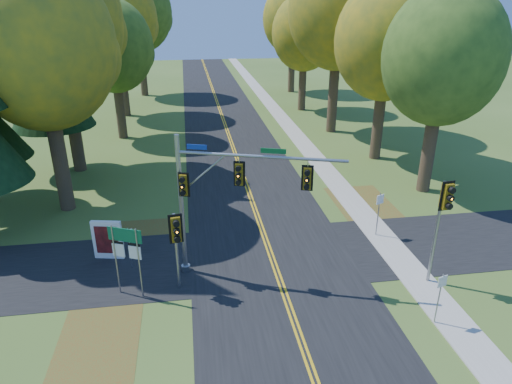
{
  "coord_description": "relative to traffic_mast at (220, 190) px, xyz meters",
  "views": [
    {
      "loc": [
        -3.71,
        -17.25,
        11.85
      ],
      "look_at": [
        -0.65,
        2.68,
        3.2
      ],
      "focal_mm": 32.0,
      "sensor_mm": 36.0,
      "label": 1
    }
  ],
  "objects": [
    {
      "name": "info_kiosk",
      "position": [
        -5.37,
        2.31,
        -3.25
      ],
      "size": [
        1.46,
        0.49,
        2.01
      ],
      "rotation": [
        0.0,
        0.0,
        -0.21
      ],
      "color": "white",
      "rests_on": "ground"
    },
    {
      "name": "sidewalk_east",
      "position": [
        8.71,
        -0.69,
        -4.22
      ],
      "size": [
        1.6,
        160.0,
        0.06
      ],
      "primitive_type": "cube",
      "color": "#9E998E",
      "rests_on": "ground"
    },
    {
      "name": "reg_sign_e_south",
      "position": [
        7.95,
        -4.7,
        -2.69
      ],
      "size": [
        0.43,
        0.15,
        2.28
      ],
      "rotation": [
        0.0,
        0.0,
        0.29
      ],
      "color": "gray",
      "rests_on": "ground"
    },
    {
      "name": "ped_signal_pole",
      "position": [
        -1.95,
        -0.92,
        -1.5
      ],
      "size": [
        0.58,
        0.68,
        3.7
      ],
      "rotation": [
        0.0,
        0.0,
        0.17
      ],
      "color": "#94969C",
      "rests_on": "ground"
    },
    {
      "name": "ground",
      "position": [
        2.51,
        -0.69,
        -4.25
      ],
      "size": [
        160.0,
        160.0,
        0.0
      ],
      "primitive_type": "plane",
      "color": "#3D581F",
      "rests_on": "ground"
    },
    {
      "name": "route_sign_cluster",
      "position": [
        -4.03,
        -0.92,
        -1.94
      ],
      "size": [
        1.41,
        0.66,
        3.27
      ],
      "rotation": [
        0.0,
        0.0,
        -0.42
      ],
      "color": "gray",
      "rests_on": "ground"
    },
    {
      "name": "tree_w_a",
      "position": [
        -8.62,
        8.69,
        5.24
      ],
      "size": [
        8.0,
        8.0,
        14.15
      ],
      "color": "#38281C",
      "rests_on": "ground"
    },
    {
      "name": "tree_w_e",
      "position": [
        -6.41,
        43.4,
        5.82
      ],
      "size": [
        8.4,
        8.4,
        14.97
      ],
      "color": "#38281C",
      "rests_on": "ground"
    },
    {
      "name": "tree_e_d",
      "position": [
        11.78,
        32.18,
        3.99
      ],
      "size": [
        7.0,
        7.0,
        12.32
      ],
      "color": "#38281C",
      "rests_on": "ground"
    },
    {
      "name": "leaf_patch_e",
      "position": [
        9.31,
        5.31,
        -4.24
      ],
      "size": [
        3.5,
        8.0,
        0.0
      ],
      "primitive_type": "cube",
      "color": "brown",
      "rests_on": "ground"
    },
    {
      "name": "road_main",
      "position": [
        2.51,
        -0.69,
        -4.24
      ],
      "size": [
        8.0,
        160.0,
        0.02
      ],
      "primitive_type": "cube",
      "color": "black",
      "rests_on": "ground"
    },
    {
      "name": "tree_w_d",
      "position": [
        -7.61,
        32.5,
        5.53
      ],
      "size": [
        8.2,
        8.2,
        14.56
      ],
      "color": "#38281C",
      "rests_on": "ground"
    },
    {
      "name": "reg_sign_w",
      "position": [
        -4.22,
        1.3,
        -2.83
      ],
      "size": [
        0.37,
        0.19,
        2.08
      ],
      "rotation": [
        0.0,
        0.0,
        0.43
      ],
      "color": "gray",
      "rests_on": "ground"
    },
    {
      "name": "tree_e_c",
      "position": [
        12.39,
        23.0,
        6.41
      ],
      "size": [
        8.8,
        8.8,
        15.79
      ],
      "color": "#38281C",
      "rests_on": "ground"
    },
    {
      "name": "reg_sign_e_north",
      "position": [
        8.47,
        2.47,
        -2.54
      ],
      "size": [
        0.45,
        0.21,
        2.49
      ],
      "rotation": [
        0.0,
        0.0,
        0.39
      ],
      "color": "gray",
      "rests_on": "ground"
    },
    {
      "name": "tree_e_a",
      "position": [
        14.08,
        8.08,
        4.28
      ],
      "size": [
        7.2,
        7.2,
        12.73
      ],
      "color": "#38281C",
      "rests_on": "ground"
    },
    {
      "name": "tree_e_e",
      "position": [
        12.98,
        42.89,
        4.94
      ],
      "size": [
        7.8,
        7.8,
        13.74
      ],
      "color": "#38281C",
      "rests_on": "ground"
    },
    {
      "name": "leaf_patch_w_near",
      "position": [
        -3.99,
        3.31,
        -4.24
      ],
      "size": [
        4.0,
        6.0,
        0.0
      ],
      "primitive_type": "cube",
      "color": "brown",
      "rests_on": "ground"
    },
    {
      "name": "leaf_patch_w_far",
      "position": [
        -4.99,
        -3.69,
        -4.24
      ],
      "size": [
        3.0,
        5.0,
        0.0
      ],
      "primitive_type": "cube",
      "color": "brown",
      "rests_on": "ground"
    },
    {
      "name": "centerline_left",
      "position": [
        2.41,
        -0.69,
        -4.22
      ],
      "size": [
        0.1,
        160.0,
        0.01
      ],
      "primitive_type": "cube",
      "color": "gold",
      "rests_on": "road_main"
    },
    {
      "name": "traffic_mast",
      "position": [
        0.0,
        0.0,
        0.0
      ],
      "size": [
        6.94,
        2.52,
        6.61
      ],
      "rotation": [
        0.0,
        0.0,
        -0.32
      ],
      "color": "gray",
      "rests_on": "ground"
    },
    {
      "name": "tree_w_b",
      "position": [
        -9.21,
        15.6,
        6.12
      ],
      "size": [
        8.6,
        8.6,
        15.38
      ],
      "color": "#38281C",
      "rests_on": "ground"
    },
    {
      "name": "pine_c",
      "position": [
        -10.49,
        15.31,
        5.44
      ],
      "size": [
        5.6,
        5.6,
        20.56
      ],
      "color": "#38281C",
      "rests_on": "ground"
    },
    {
      "name": "tree_e_b",
      "position": [
        13.48,
        14.89,
        4.65
      ],
      "size": [
        7.6,
        7.6,
        13.33
      ],
      "color": "#38281C",
      "rests_on": "ground"
    },
    {
      "name": "tree_w_c",
      "position": [
        -7.03,
        23.78,
        3.7
      ],
      "size": [
        6.8,
        6.8,
        11.91
      ],
      "color": "#38281C",
      "rests_on": "ground"
    },
    {
      "name": "east_signal_pole",
      "position": [
        9.13,
        -2.17,
        -0.47
      ],
      "size": [
        0.58,
        0.67,
        4.99
      ],
      "rotation": [
        0.0,
        0.0,
        0.12
      ],
      "color": "gray",
      "rests_on": "ground"
    },
    {
      "name": "centerline_right",
      "position": [
        2.61,
        -0.69,
        -4.22
      ],
      "size": [
        0.1,
        160.0,
        0.01
      ],
      "primitive_type": "cube",
      "color": "gold",
      "rests_on": "road_main"
    },
    {
      "name": "road_cross",
      "position": [
        2.51,
        1.31,
        -4.24
      ],
      "size": [
        60.0,
        6.0,
        0.02
      ],
      "primitive_type": "cube",
      "color": "black",
      "rests_on": "ground"
    }
  ]
}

